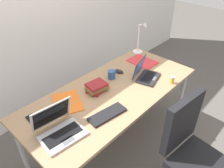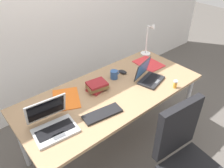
# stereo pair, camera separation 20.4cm
# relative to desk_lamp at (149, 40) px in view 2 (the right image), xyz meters

# --- Properties ---
(ground_plane) EXTENTS (12.00, 12.00, 0.00)m
(ground_plane) POSITION_rel_desk_lamp_xyz_m (-0.80, -0.28, -0.94)
(ground_plane) COLOR #56514C
(wall_back) EXTENTS (6.00, 0.13, 2.60)m
(wall_back) POSITION_rel_desk_lamp_xyz_m (-0.80, 0.82, 0.36)
(wall_back) COLOR silver
(wall_back) RESTS_ON ground_plane
(desk) EXTENTS (1.80, 0.80, 0.74)m
(desk) POSITION_rel_desk_lamp_xyz_m (-0.80, -0.28, -0.25)
(desk) COLOR #9E7A56
(desk) RESTS_ON ground_plane
(desk_lamp) EXTENTS (0.12, 0.18, 0.40)m
(desk_lamp) POSITION_rel_desk_lamp_xyz_m (0.00, 0.00, 0.00)
(desk_lamp) COLOR white
(desk_lamp) RESTS_ON desk
(laptop_far_corner) EXTENTS (0.31, 0.28, 0.20)m
(laptop_far_corner) POSITION_rel_desk_lamp_xyz_m (-0.40, -0.38, -0.16)
(laptop_far_corner) COLOR #232326
(laptop_far_corner) RESTS_ON desk
(laptop_by_keyboard) EXTENTS (0.35, 0.32, 0.23)m
(laptop_by_keyboard) POSITION_rel_desk_lamp_xyz_m (-1.45, -0.35, -0.15)
(laptop_by_keyboard) COLOR #B7BABC
(laptop_by_keyboard) RESTS_ON desk
(external_keyboard) EXTENTS (0.34, 0.17, 0.02)m
(external_keyboard) POSITION_rel_desk_lamp_xyz_m (-1.07, -0.47, -0.19)
(external_keyboard) COLOR black
(external_keyboard) RESTS_ON desk
(computer_mouse) EXTENTS (0.08, 0.11, 0.03)m
(computer_mouse) POSITION_rel_desk_lamp_xyz_m (-0.51, -0.11, -0.18)
(computer_mouse) COLOR black
(computer_mouse) RESTS_ON desk
(cell_phone) EXTENTS (0.07, 0.14, 0.01)m
(cell_phone) POSITION_rel_desk_lamp_xyz_m (-1.52, -0.08, -0.19)
(cell_phone) COLOR black
(cell_phone) RESTS_ON desk
(pill_bottle) EXTENTS (0.04, 0.04, 0.08)m
(pill_bottle) POSITION_rel_desk_lamp_xyz_m (-0.30, -0.63, -0.16)
(pill_bottle) COLOR gold
(pill_bottle) RESTS_ON desk
(book_stack) EXTENTS (0.22, 0.18, 0.08)m
(book_stack) POSITION_rel_desk_lamp_xyz_m (-0.90, -0.17, -0.16)
(book_stack) COLOR maroon
(book_stack) RESTS_ON desk
(paper_folder_by_keyboard) EXTENTS (0.24, 0.32, 0.01)m
(paper_folder_by_keyboard) POSITION_rel_desk_lamp_xyz_m (-0.15, -0.15, -0.19)
(paper_folder_by_keyboard) COLOR red
(paper_folder_by_keyboard) RESTS_ON desk
(paper_folder_front_right) EXTENTS (0.34, 0.38, 0.01)m
(paper_folder_front_right) POSITION_rel_desk_lamp_xyz_m (-1.20, -0.10, -0.19)
(paper_folder_front_right) COLOR orange
(paper_folder_front_right) RESTS_ON desk
(coffee_mug) EXTENTS (0.11, 0.08, 0.09)m
(coffee_mug) POSITION_rel_desk_lamp_xyz_m (-0.64, -0.12, -0.15)
(coffee_mug) COLOR #2D518C
(coffee_mug) RESTS_ON desk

